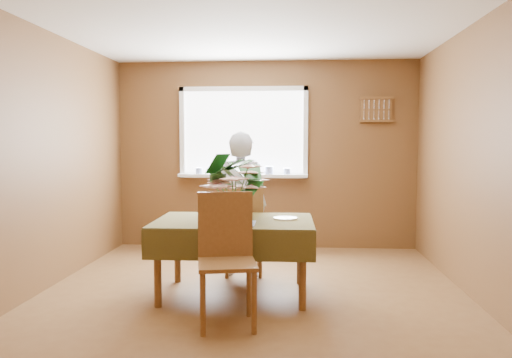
# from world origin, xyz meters

# --- Properties ---
(floor) EXTENTS (4.50, 4.50, 0.00)m
(floor) POSITION_xyz_m (0.00, 0.00, 0.00)
(floor) COLOR brown
(floor) RESTS_ON ground
(ceiling) EXTENTS (4.50, 4.50, 0.00)m
(ceiling) POSITION_xyz_m (0.00, 0.00, 2.50)
(ceiling) COLOR white
(ceiling) RESTS_ON wall_back
(wall_back) EXTENTS (4.00, 0.00, 4.00)m
(wall_back) POSITION_xyz_m (0.00, 2.25, 1.25)
(wall_back) COLOR brown
(wall_back) RESTS_ON floor
(wall_front) EXTENTS (4.00, 0.00, 4.00)m
(wall_front) POSITION_xyz_m (0.00, -2.25, 1.25)
(wall_front) COLOR brown
(wall_front) RESTS_ON floor
(wall_left) EXTENTS (0.00, 4.50, 4.50)m
(wall_left) POSITION_xyz_m (-2.00, 0.00, 1.25)
(wall_left) COLOR brown
(wall_left) RESTS_ON floor
(wall_right) EXTENTS (0.00, 4.50, 4.50)m
(wall_right) POSITION_xyz_m (2.00, 0.00, 1.25)
(wall_right) COLOR brown
(wall_right) RESTS_ON floor
(window_assembly) EXTENTS (1.72, 0.20, 1.22)m
(window_assembly) POSITION_xyz_m (-0.30, 2.20, 1.35)
(window_assembly) COLOR white
(window_assembly) RESTS_ON wall_back
(spoon_rack) EXTENTS (0.44, 0.05, 0.33)m
(spoon_rack) POSITION_xyz_m (1.45, 2.22, 1.85)
(spoon_rack) COLOR brown
(spoon_rack) RESTS_ON wall_back
(dining_table) EXTENTS (1.47, 1.01, 0.71)m
(dining_table) POSITION_xyz_m (-0.17, 0.09, 0.62)
(dining_table) COLOR brown
(dining_table) RESTS_ON floor
(chair_far) EXTENTS (0.46, 0.46, 0.96)m
(chair_far) POSITION_xyz_m (-0.15, 0.75, 0.52)
(chair_far) COLOR brown
(chair_far) RESTS_ON floor
(chair_near) EXTENTS (0.52, 0.52, 1.02)m
(chair_near) POSITION_xyz_m (-0.14, -0.62, 0.55)
(chair_near) COLOR brown
(chair_near) RESTS_ON floor
(seated_woman) EXTENTS (0.62, 0.46, 1.53)m
(seated_woman) POSITION_xyz_m (-0.18, 0.75, 0.77)
(seated_woman) COLOR white
(seated_woman) RESTS_ON floor
(flower_bouquet) EXTENTS (0.62, 0.62, 0.53)m
(flower_bouquet) POSITION_xyz_m (-0.14, -0.07, 1.05)
(flower_bouquet) COLOR white
(flower_bouquet) RESTS_ON dining_table
(side_plate) EXTENTS (0.26, 0.26, 0.01)m
(side_plate) POSITION_xyz_m (0.30, 0.17, 0.71)
(side_plate) COLOR white
(side_plate) RESTS_ON dining_table
(table_knife) EXTENTS (0.09, 0.19, 0.00)m
(table_knife) POSITION_xyz_m (-0.03, -0.12, 0.71)
(table_knife) COLOR silver
(table_knife) RESTS_ON dining_table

